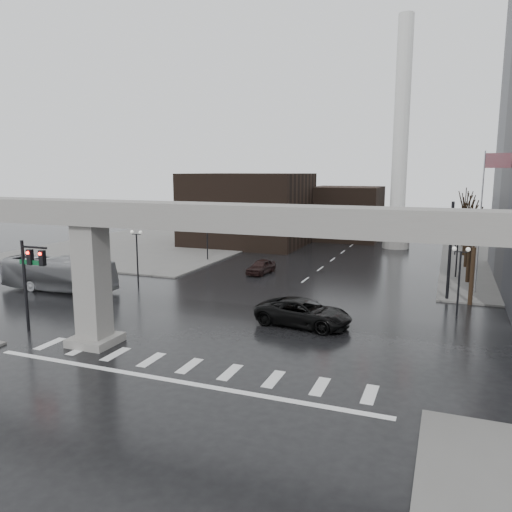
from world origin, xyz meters
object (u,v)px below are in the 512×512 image
object	(u,v)px
pickup_truck	(304,313)
signal_mast_arm	(402,227)
far_car	(261,267)
city_bus	(58,274)

from	to	relation	value
pickup_truck	signal_mast_arm	bearing A→B (deg)	-18.89
signal_mast_arm	far_car	xyz separation A→B (m)	(-14.01, 4.43, -5.10)
pickup_truck	city_bus	bearing A→B (deg)	92.24
signal_mast_arm	far_car	distance (m)	15.56
signal_mast_arm	far_car	size ratio (longest dim) A/B	2.85
signal_mast_arm	pickup_truck	world-z (taller)	signal_mast_arm
signal_mast_arm	pickup_truck	distance (m)	12.89
city_bus	pickup_truck	bearing A→B (deg)	-96.76
city_bus	far_car	size ratio (longest dim) A/B	2.51
city_bus	far_car	xyz separation A→B (m)	(13.96, 13.18, -0.76)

